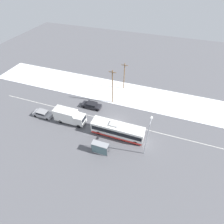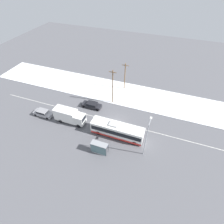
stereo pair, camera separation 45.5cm
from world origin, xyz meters
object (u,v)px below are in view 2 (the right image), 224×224
(box_truck, at_px, (69,115))
(utility_pole_snowlot, at_px, (125,76))
(sedan_car, at_px, (92,105))
(utility_pole_roadside, at_px, (113,87))
(city_bus, at_px, (117,130))
(bus_shelter, at_px, (99,147))
(parked_car_near_truck, at_px, (43,113))
(streetlamp, at_px, (147,135))
(pedestrian_at_stop, at_px, (106,145))

(box_truck, xyz_separation_m, utility_pole_snowlot, (7.61, 16.46, 2.18))
(sedan_car, relative_size, utility_pole_roadside, 0.52)
(utility_pole_roadside, bearing_deg, city_bus, -65.23)
(utility_pole_roadside, bearing_deg, bus_shelter, -79.63)
(sedan_car, bearing_deg, parked_car_near_truck, 34.96)
(streetlamp, bearing_deg, utility_pole_roadside, 131.36)
(city_bus, xyz_separation_m, utility_pole_roadside, (-4.54, 9.84, 3.19))
(city_bus, distance_m, sedan_car, 10.75)
(parked_car_near_truck, bearing_deg, pedestrian_at_stop, -11.92)
(sedan_car, relative_size, streetlamp, 0.60)
(utility_pole_roadside, height_order, utility_pole_snowlot, utility_pole_roadside)
(bus_shelter, relative_size, streetlamp, 0.40)
(bus_shelter, height_order, utility_pole_roadside, utility_pole_roadside)
(pedestrian_at_stop, xyz_separation_m, bus_shelter, (-0.91, -1.41, 0.70))
(box_truck, distance_m, streetlamp, 17.78)
(parked_car_near_truck, distance_m, utility_pole_roadside, 17.26)
(city_bus, height_order, bus_shelter, city_bus)
(box_truck, height_order, parked_car_near_truck, box_truck)
(streetlamp, bearing_deg, sedan_car, 149.95)
(parked_car_near_truck, xyz_separation_m, utility_pole_roadside, (13.46, 10.06, 3.90))
(bus_shelter, bearing_deg, utility_pole_snowlot, 94.78)
(utility_pole_roadside, bearing_deg, parked_car_near_truck, -143.22)
(box_truck, distance_m, parked_car_near_truck, 6.87)
(box_truck, distance_m, sedan_car, 6.67)
(box_truck, distance_m, bus_shelter, 10.91)
(streetlamp, relative_size, utility_pole_snowlot, 1.05)
(box_truck, height_order, sedan_car, box_truck)
(utility_pole_roadside, bearing_deg, sedan_car, -139.41)
(sedan_car, bearing_deg, bus_shelter, 120.84)
(city_bus, distance_m, streetlamp, 7.34)
(city_bus, distance_m, utility_pole_snowlot, 17.24)
(box_truck, bearing_deg, bus_shelter, -30.08)
(pedestrian_at_stop, bearing_deg, sedan_car, 127.59)
(utility_pole_snowlot, bearing_deg, parked_car_near_truck, -130.40)
(sedan_car, bearing_deg, utility_pole_snowlot, -115.98)
(parked_car_near_truck, height_order, utility_pole_roadside, utility_pole_roadside)
(box_truck, xyz_separation_m, pedestrian_at_stop, (10.35, -4.06, -0.81))
(bus_shelter, bearing_deg, parked_car_near_truck, 162.80)
(utility_pole_roadside, bearing_deg, utility_pole_snowlot, 82.28)
(parked_car_near_truck, relative_size, utility_pole_roadside, 0.50)
(city_bus, xyz_separation_m, sedan_car, (-8.67, 6.30, -0.76))
(box_truck, xyz_separation_m, bus_shelter, (9.44, -5.47, -0.11))
(streetlamp, height_order, utility_pole_roadside, utility_pole_roadside)
(pedestrian_at_stop, distance_m, utility_pole_snowlot, 20.92)
(pedestrian_at_stop, xyz_separation_m, utility_pole_snowlot, (-2.74, 20.52, 3.00))
(box_truck, xyz_separation_m, sedan_car, (2.55, 6.08, -1.01))
(city_bus, bearing_deg, parked_car_near_truck, -179.28)
(box_truck, bearing_deg, utility_pole_snowlot, 65.20)
(city_bus, bearing_deg, box_truck, 178.89)
(city_bus, bearing_deg, bus_shelter, -108.72)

